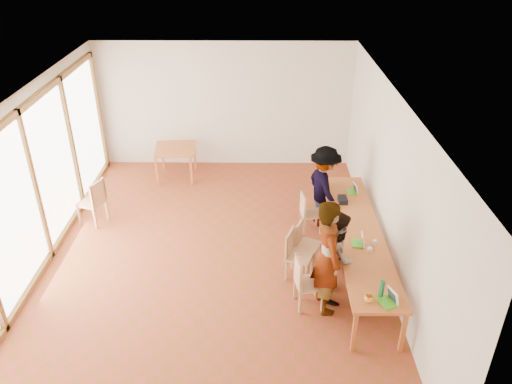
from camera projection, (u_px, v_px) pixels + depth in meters
ground at (213, 258)px, 9.03m from camera, size 8.00×8.00×0.00m
wall_back at (225, 105)px, 11.81m from camera, size 6.00×0.10×3.00m
wall_front at (172, 380)px, 4.80m from camera, size 6.00×0.10×3.00m
wall_right at (390, 185)px, 8.28m from camera, size 0.10×8.00×3.00m
window_wall at (33, 184)px, 8.33m from camera, size 0.10×8.00×3.00m
ceiling at (205, 96)px, 7.57m from camera, size 6.00×8.00×0.04m
communal_table at (358, 233)px, 8.46m from camera, size 0.80×4.00×0.75m
side_table at (175, 151)px, 11.52m from camera, size 0.90×0.90×0.75m
chair_near at (304, 278)px, 7.66m from camera, size 0.48×0.48×0.48m
chair_mid at (294, 250)px, 8.33m from camera, size 0.52×0.52×0.46m
chair_far at (303, 239)px, 8.66m from camera, size 0.50×0.50×0.44m
chair_empty at (307, 209)px, 9.57m from camera, size 0.43×0.43×0.43m
chair_spare at (95, 198)px, 9.78m from camera, size 0.57×0.57×0.51m
person_near at (328, 257)px, 7.46m from camera, size 0.58×0.77×1.90m
person_mid at (337, 255)px, 7.82m from camera, size 0.66×0.80×1.53m
person_far at (324, 187)px, 9.65m from camera, size 0.92×1.21×1.66m
laptop_near at (390, 299)px, 6.84m from camera, size 0.29×0.31×0.21m
laptop_mid at (360, 242)px, 8.06m from camera, size 0.23×0.26×0.20m
laptop_far at (353, 190)px, 9.60m from camera, size 0.23×0.25×0.19m
yellow_mug at (369, 299)px, 6.86m from camera, size 0.13×0.13×0.10m
green_bottle at (382, 289)px, 6.90m from camera, size 0.07×0.07×0.28m
clear_glass at (374, 243)px, 8.05m from camera, size 0.07×0.07×0.09m
condiment_cup at (370, 249)px, 7.92m from camera, size 0.08×0.08×0.06m
pink_phone at (341, 199)px, 9.38m from camera, size 0.05×0.10×0.01m
black_pouch at (343, 200)px, 9.28m from camera, size 0.16×0.26×0.09m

